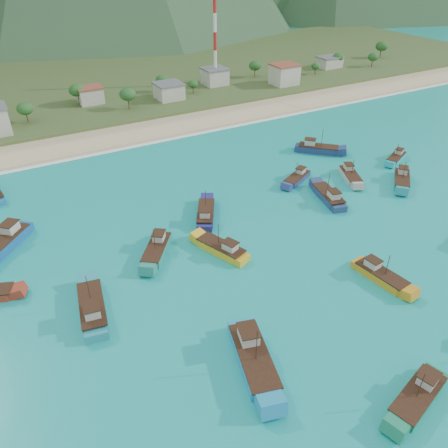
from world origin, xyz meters
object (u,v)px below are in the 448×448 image
boat_7 (418,397)px  boat_24 (328,197)px  boat_13 (93,309)px  boat_27 (157,250)px  boat_17 (380,276)px  boat_3 (297,179)px  boat_20 (350,176)px  boat_10 (222,249)px  boat_1 (5,243)px  boat_8 (206,215)px  boat_18 (253,359)px  boat_5 (317,149)px  boat_6 (396,158)px  boat_25 (401,180)px  radio_tower (215,32)px

boat_7 → boat_24: 50.54m
boat_13 → boat_27: size_ratio=1.19×
boat_17 → boat_24: size_ratio=0.90×
boat_3 → boat_20: (12.03, -5.20, 0.06)m
boat_10 → boat_24: size_ratio=0.95×
boat_13 → boat_3: bearing=30.0°
boat_1 → boat_10: boat_1 is taller
boat_3 → boat_24: bearing=156.5°
boat_8 → boat_18: 38.25m
boat_5 → boat_6: 20.48m
boat_24 → boat_25: (20.52, -2.17, -0.04)m
boat_1 → boat_8: size_ratio=1.11×
boat_20 → boat_25: size_ratio=1.01×
boat_18 → boat_1: bearing=-44.8°
boat_3 → boat_25: boat_25 is taller
boat_5 → boat_17: 53.32m
boat_25 → boat_10: bearing=51.5°
boat_6 → boat_8: size_ratio=0.84×
boat_1 → boat_7: bearing=165.9°
boat_7 → boat_13: bearing=26.6°
boat_13 → boat_18: 26.06m
boat_13 → boat_25: 76.02m
radio_tower → boat_8: 96.22m
boat_7 → boat_1: bearing=19.0°
boat_1 → boat_17: (54.69, -40.99, -0.29)m
boat_17 → boat_25: boat_25 is taller
boat_5 → boat_13: boat_13 is taller
boat_18 → boat_27: bearing=-70.8°
boat_20 → boat_27: 52.52m
boat_3 → boat_20: 13.10m
boat_8 → boat_13: (-27.94, -16.35, 0.14)m
boat_25 → boat_13: bearing=53.3°
boat_6 → boat_7: boat_7 is taller
boat_20 → boat_24: 12.83m
boat_24 → boat_18: bearing=-128.7°
boat_3 → boat_18: (-38.12, -40.61, 0.41)m
boat_7 → boat_18: 21.07m
boat_1 → boat_5: size_ratio=1.12×
boat_25 → boat_6: bearing=-84.6°
boat_20 → boat_17: bearing=80.0°
boat_7 → boat_8: 51.48m
radio_tower → boat_6: 84.24m
radio_tower → boat_13: radio_tower is taller
boat_1 → boat_17: 68.34m
boat_5 → boat_8: (-41.89, -15.15, -0.10)m
boat_1 → boat_17: size_ratio=1.16×
boat_5 → boat_18: size_ratio=0.78×
boat_13 → boat_25: (75.65, 7.45, -0.14)m
boat_3 → boat_25: (21.01, -13.00, 0.15)m
boat_25 → boat_3: bearing=15.9°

